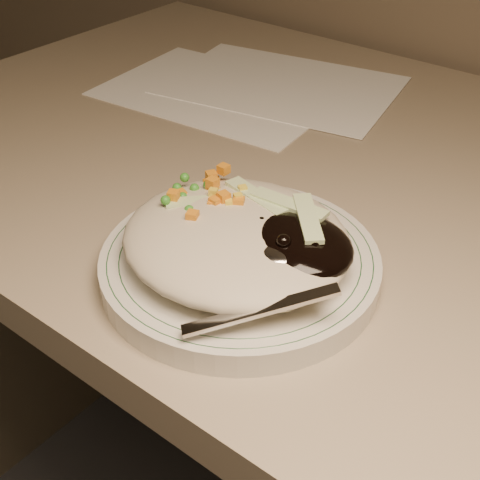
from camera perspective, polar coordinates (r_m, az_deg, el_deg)
The scene contains 5 objects.
desk at distance 0.80m, azimuth 15.68°, elevation -9.80°, with size 1.40×0.70×0.74m.
plate at distance 0.56m, azimuth 0.00°, elevation -2.15°, with size 0.23×0.23×0.02m, color silver.
plate_rim at distance 0.56m, azimuth 0.00°, elevation -1.34°, with size 0.22×0.22×0.00m.
meal at distance 0.54m, azimuth 0.30°, elevation 0.28°, with size 0.21×0.19×0.05m.
papers at distance 0.92m, azimuth 0.96°, elevation 12.82°, with size 0.38×0.32×0.00m.
Camera 1 is at (0.17, 0.82, 1.10)m, focal length 50.00 mm.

